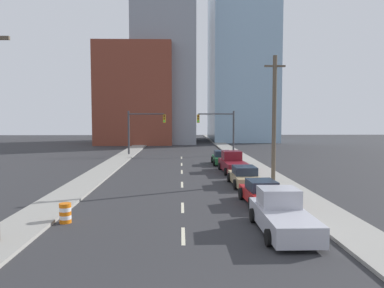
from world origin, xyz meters
TOP-DOWN VIEW (x-y plane):
  - sidewalk_left at (-7.35, 48.04)m, footprint 2.42×96.07m
  - sidewalk_right at (7.35, 48.04)m, footprint 2.42×96.07m
  - lane_stripe_at_8m at (0.00, 8.48)m, footprint 0.16×2.40m
  - lane_stripe_at_13m at (0.00, 13.48)m, footprint 0.16×2.40m
  - lane_stripe_at_21m at (0.00, 20.65)m, footprint 0.16×2.40m
  - lane_stripe_at_27m at (0.00, 27.24)m, footprint 0.16×2.40m
  - lane_stripe_at_33m at (0.00, 32.80)m, footprint 0.16×2.40m
  - lane_stripe_at_39m at (0.00, 39.39)m, footprint 0.16×2.40m
  - building_brick_left at (-8.67, 66.92)m, footprint 14.00×16.00m
  - building_office_center at (-3.24, 70.92)m, footprint 12.00×20.00m
  - building_glass_right at (12.99, 74.92)m, footprint 13.00×20.00m
  - traffic_signal_left at (-5.49, 42.66)m, footprint 5.03×0.35m
  - traffic_signal_right at (5.48, 42.66)m, footprint 5.03×0.35m
  - utility_pole_right_mid at (7.09, 21.44)m, footprint 1.60×0.32m
  - traffic_barrel at (-5.63, 10.61)m, footprint 0.56×0.56m
  - pickup_truck_silver at (4.36, 8.92)m, footprint 2.27×5.36m
  - sedan_red at (4.59, 14.19)m, footprint 2.21×4.36m
  - sedan_tan at (4.64, 20.24)m, footprint 2.15×4.83m
  - pickup_truck_maroon at (4.72, 26.98)m, footprint 2.42×5.77m
  - sedan_green at (4.36, 32.68)m, footprint 2.16×4.27m

SIDE VIEW (x-z plane):
  - lane_stripe_at_8m at x=0.00m, z-range 0.00..0.01m
  - lane_stripe_at_13m at x=0.00m, z-range 0.00..0.01m
  - lane_stripe_at_21m at x=0.00m, z-range 0.00..0.01m
  - lane_stripe_at_27m at x=0.00m, z-range 0.00..0.01m
  - lane_stripe_at_33m at x=0.00m, z-range 0.00..0.01m
  - lane_stripe_at_39m at x=0.00m, z-range 0.00..0.01m
  - sidewalk_left at x=-7.35m, z-range 0.00..0.16m
  - sidewalk_right at x=7.35m, z-range 0.00..0.16m
  - traffic_barrel at x=-5.63m, z-range 0.00..0.95m
  - sedan_red at x=4.59m, z-range -0.05..1.35m
  - sedan_tan at x=4.64m, z-range -0.05..1.37m
  - sedan_green at x=4.36m, z-range -0.06..1.41m
  - pickup_truck_silver at x=4.36m, z-range -0.16..1.67m
  - pickup_truck_maroon at x=4.72m, z-range -0.17..1.72m
  - traffic_signal_left at x=-5.49m, z-range 0.94..6.83m
  - traffic_signal_right at x=5.48m, z-range 0.94..6.83m
  - utility_pole_right_mid at x=7.09m, z-range 0.12..9.86m
  - building_brick_left at x=-8.67m, z-range 0.00..18.58m
  - building_office_center at x=-3.24m, z-range 0.00..29.63m
  - building_glass_right at x=12.99m, z-range 0.00..34.82m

